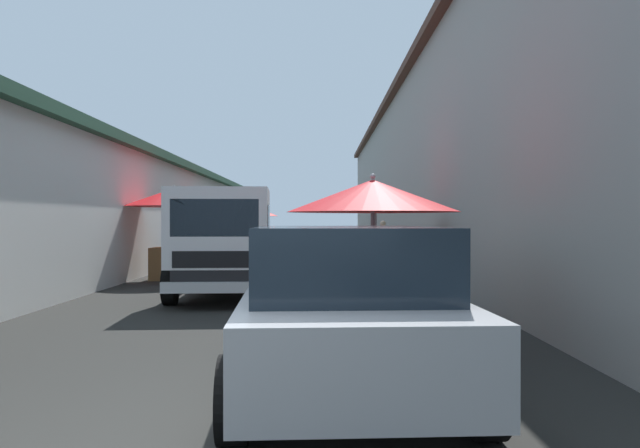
% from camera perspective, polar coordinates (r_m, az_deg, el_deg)
% --- Properties ---
extents(ground, '(90.00, 90.00, 0.00)m').
position_cam_1_polar(ground, '(17.04, -3.29, -4.77)').
color(ground, '#282826').
extents(building_left_whitewash, '(49.80, 7.50, 3.55)m').
position_cam_1_polar(building_left_whitewash, '(20.88, -23.23, 1.04)').
color(building_left_whitewash, silver).
rests_on(building_left_whitewash, ground).
extents(building_right_concrete, '(49.80, 7.50, 6.37)m').
position_cam_1_polar(building_right_concrete, '(20.27, 18.12, 5.06)').
color(building_right_concrete, gray).
rests_on(building_right_concrete, ground).
extents(fruit_stall_mid_lane, '(2.19, 2.19, 2.10)m').
position_cam_1_polar(fruit_stall_mid_lane, '(7.67, 5.31, 0.30)').
color(fruit_stall_mid_lane, '#9E9EA3').
rests_on(fruit_stall_mid_lane, ground).
extents(fruit_stall_near_right, '(2.11, 2.11, 2.16)m').
position_cam_1_polar(fruit_stall_near_right, '(21.41, -6.82, 0.45)').
color(fruit_stall_near_right, '#9E9EA3').
rests_on(fruit_stall_near_right, ground).
extents(fruit_stall_far_right, '(2.50, 2.50, 2.40)m').
position_cam_1_polar(fruit_stall_far_right, '(15.66, -13.77, 1.54)').
color(fruit_stall_far_right, '#9E9EA3').
rests_on(fruit_stall_far_right, ground).
extents(fruit_stall_near_left, '(2.24, 2.24, 2.34)m').
position_cam_1_polar(fruit_stall_near_left, '(13.60, 5.20, 1.69)').
color(fruit_stall_near_left, '#9E9EA3').
rests_on(fruit_stall_near_left, ground).
extents(hatchback_car, '(3.99, 2.09, 1.45)m').
position_cam_1_polar(hatchback_car, '(5.42, 2.23, -7.81)').
color(hatchback_car, '#ADAFB5').
rests_on(hatchback_car, ground).
extents(delivery_truck, '(5.01, 2.17, 2.08)m').
position_cam_1_polar(delivery_truck, '(11.61, -9.12, -1.99)').
color(delivery_truck, black).
rests_on(delivery_truck, ground).
extents(vendor_by_crates, '(0.40, 0.54, 1.52)m').
position_cam_1_polar(vendor_by_crates, '(21.49, 5.98, -1.42)').
color(vendor_by_crates, navy).
rests_on(vendor_by_crates, ground).
extents(vendor_in_shade, '(0.45, 0.52, 1.60)m').
position_cam_1_polar(vendor_in_shade, '(18.30, -12.58, -1.54)').
color(vendor_in_shade, navy).
rests_on(vendor_in_shade, ground).
extents(parked_scooter, '(1.69, 0.42, 1.14)m').
position_cam_1_polar(parked_scooter, '(9.70, 10.77, -5.95)').
color(parked_scooter, black).
rests_on(parked_scooter, ground).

